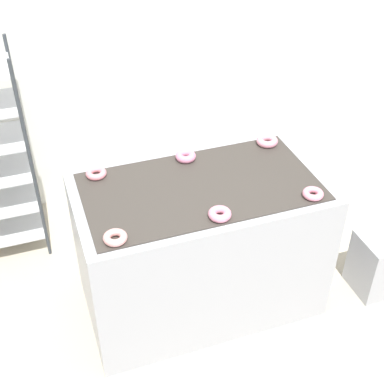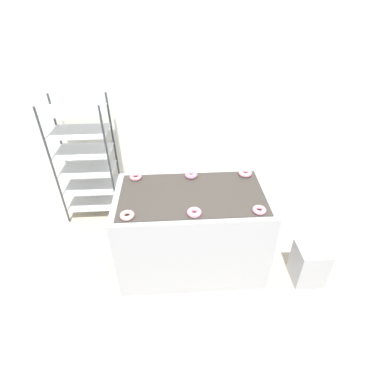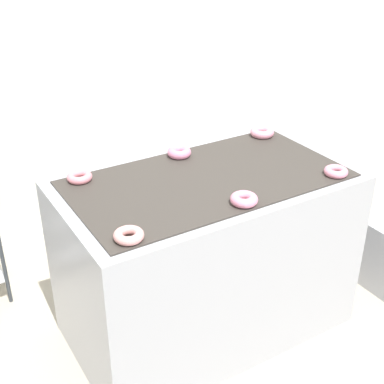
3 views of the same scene
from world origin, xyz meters
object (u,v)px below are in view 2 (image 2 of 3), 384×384
baking_rack_cart (86,161)px  donut_near_right (259,210)px  fryer_machine (192,230)px  glaze_bin (309,264)px  donut_near_center (195,212)px  donut_far_left (136,177)px  donut_near_left (127,215)px  donut_far_right (245,173)px  donut_far_center (191,175)px

baking_rack_cart → donut_near_right: 2.24m
fryer_machine → glaze_bin: 1.25m
donut_near_center → donut_far_left: (-0.56, 0.61, -0.00)m
donut_near_left → donut_near_center: 0.58m
baking_rack_cart → fryer_machine: bearing=-38.8°
donut_near_right → donut_far_right: 0.61m
donut_near_left → donut_near_right: bearing=-0.1°
baking_rack_cart → donut_near_center: size_ratio=12.13×
donut_near_right → donut_far_center: (-0.56, 0.61, 0.00)m
fryer_machine → donut_far_left: (-0.56, 0.30, 0.49)m
donut_near_left → donut_far_center: size_ratio=0.98×
donut_far_center → donut_far_right: size_ratio=0.92×
donut_near_center → baking_rack_cart: bearing=133.7°
fryer_machine → glaze_bin: (1.19, -0.31, -0.25)m
donut_near_right → donut_far_right: size_ratio=0.86×
glaze_bin → donut_far_left: donut_far_left is taller
glaze_bin → donut_far_right: 1.14m
glaze_bin → donut_near_right: 0.97m
donut_near_left → donut_near_center: (0.58, -0.00, 0.00)m
fryer_machine → donut_near_left: size_ratio=11.79×
baking_rack_cart → donut_far_left: baking_rack_cart is taller
baking_rack_cart → donut_near_center: bearing=-46.3°
baking_rack_cart → donut_near_left: (0.67, -1.31, 0.18)m
glaze_bin → donut_near_left: donut_near_left is taller
baking_rack_cart → glaze_bin: 2.82m
fryer_machine → donut_far_center: (0.01, 0.30, 0.50)m
donut_near_left → donut_far_left: 0.61m
donut_near_center → donut_far_center: (0.01, 0.61, 0.00)m
baking_rack_cart → donut_near_left: baking_rack_cart is taller
donut_near_left → donut_far_center: 0.84m
donut_near_left → donut_near_center: size_ratio=0.99×
fryer_machine → donut_near_right: 0.81m
donut_near_center → donut_near_right: donut_near_center is taller
glaze_bin → donut_near_left: (-1.77, 0.00, 0.75)m
donut_near_left → donut_far_right: 1.30m
fryer_machine → donut_far_left: 0.80m
baking_rack_cart → donut_near_center: 1.82m
fryer_machine → donut_far_right: size_ratio=10.63×
donut_far_left → glaze_bin: bearing=-19.2°
baking_rack_cart → donut_far_right: 1.96m
donut_far_left → donut_near_right: bearing=-28.4°
donut_far_left → donut_far_center: bearing=-0.3°
donut_near_center → fryer_machine: bearing=90.6°
glaze_bin → donut_far_center: 1.52m
baking_rack_cart → glaze_bin: bearing=-28.2°
donut_near_right → donut_far_left: size_ratio=0.97×
donut_near_left → donut_far_right: donut_far_right is taller
fryer_machine → donut_far_center: size_ratio=11.55×
donut_near_right → donut_far_left: (-1.13, 0.61, -0.00)m
baking_rack_cart → donut_near_right: baking_rack_cart is taller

